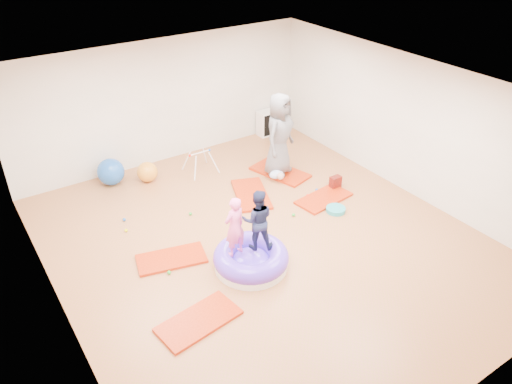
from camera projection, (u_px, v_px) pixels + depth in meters
room at (266, 174)px, 8.27m from camera, size 7.01×8.01×2.81m
gym_mat_front_left at (199, 321)px, 7.30m from camera, size 1.29×0.77×0.05m
gym_mat_mid_left at (171, 259)px, 8.54m from camera, size 1.27×0.84×0.05m
gym_mat_center_back at (251, 194)px, 10.36m from camera, size 1.05×1.41×0.05m
gym_mat_right at (324, 198)px, 10.22m from camera, size 1.24×0.73×0.05m
gym_mat_rear_right at (280, 172)px, 11.17m from camera, size 0.98×1.43×0.05m
inflatable_cushion at (251, 259)px, 8.32m from camera, size 1.27×1.27×0.40m
child_pink at (235, 224)px, 7.89m from camera, size 0.42×0.31×1.07m
child_navy at (257, 217)px, 8.05m from camera, size 0.66×0.62×1.08m
adult_caregiver at (279, 135)px, 10.65m from camera, size 1.06×0.92×1.82m
infant at (277, 175)px, 10.81m from camera, size 0.34×0.34×0.20m
ball_pit_balls at (224, 216)px, 9.64m from camera, size 3.95×1.96×0.06m
exercise_ball_blue at (111, 172)px, 10.64m from camera, size 0.58×0.58×0.58m
exercise_ball_orange at (147, 172)px, 10.77m from camera, size 0.44×0.44×0.44m
infant_play_gym at (200, 159)px, 11.05m from camera, size 0.66×0.62×0.50m
cube_shelf at (270, 122)px, 12.84m from camera, size 0.65×0.32×0.65m
balance_disc at (336, 210)px, 9.82m from camera, size 0.38×0.38×0.08m
backpack at (335, 182)px, 10.55m from camera, size 0.24×0.15×0.28m
yellow_toy at (230, 312)px, 7.46m from camera, size 0.22×0.22×0.03m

